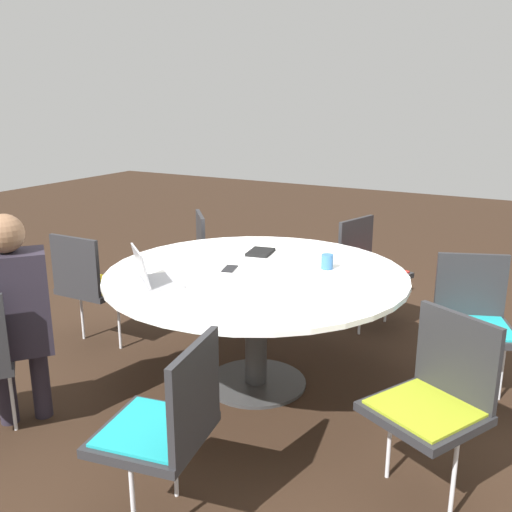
# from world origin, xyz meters

# --- Properties ---
(ground_plane) EXTENTS (16.00, 16.00, 0.00)m
(ground_plane) POSITION_xyz_m (0.00, 0.00, 0.00)
(ground_plane) COLOR black
(conference_table) EXTENTS (1.82, 1.82, 0.75)m
(conference_table) POSITION_xyz_m (0.00, 0.00, 0.64)
(conference_table) COLOR #333333
(conference_table) RESTS_ON ground_plane
(chair_1) EXTENTS (0.51, 0.49, 0.85)m
(chair_1) POSITION_xyz_m (1.27, 0.29, 0.51)
(chair_1) COLOR #262628
(chair_1) RESTS_ON ground_plane
(chair_2) EXTENTS (0.57, 0.58, 0.85)m
(chair_2) POSITION_xyz_m (0.53, 1.19, 0.51)
(chair_2) COLOR #262628
(chair_2) RESTS_ON ground_plane
(chair_3) EXTENTS (0.55, 0.56, 0.85)m
(chair_3) POSITION_xyz_m (-0.54, 1.19, 0.51)
(chair_3) COLOR #262628
(chair_3) RESTS_ON ground_plane
(chair_4) EXTENTS (0.54, 0.53, 0.85)m
(chair_4) POSITION_xyz_m (-1.27, 0.30, 0.51)
(chair_4) COLOR #262628
(chair_4) RESTS_ON ground_plane
(chair_5) EXTENTS (0.61, 0.61, 0.85)m
(chair_5) POSITION_xyz_m (-0.95, -0.90, 0.51)
(chair_5) COLOR #262628
(chair_5) RESTS_ON ground_plane
(chair_6) EXTENTS (0.42, 0.44, 0.85)m
(chair_6) POSITION_xyz_m (0.08, -1.30, 0.51)
(chair_6) COLOR #262628
(chair_6) RESTS_ON ground_plane
(person_0) EXTENTS (0.42, 0.40, 1.20)m
(person_0) POSITION_xyz_m (1.04, -0.88, 0.70)
(person_0) COLOR #231E28
(person_0) RESTS_ON ground_plane
(laptop) EXTENTS (0.37, 0.38, 0.21)m
(laptop) POSITION_xyz_m (0.49, -0.40, 0.80)
(laptop) COLOR #99999E
(laptop) RESTS_ON conference_table
(spiral_notebook) EXTENTS (0.23, 0.19, 0.02)m
(spiral_notebook) POSITION_xyz_m (-0.38, -0.18, 0.76)
(spiral_notebook) COLOR black
(spiral_notebook) RESTS_ON conference_table
(coffee_cup) EXTENTS (0.07, 0.07, 0.09)m
(coffee_cup) POSITION_xyz_m (-0.27, 0.35, 0.79)
(coffee_cup) COLOR #33669E
(coffee_cup) RESTS_ON conference_table
(cell_phone) EXTENTS (0.15, 0.11, 0.01)m
(cell_phone) POSITION_xyz_m (0.03, -0.17, 0.75)
(cell_phone) COLOR black
(cell_phone) RESTS_ON conference_table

